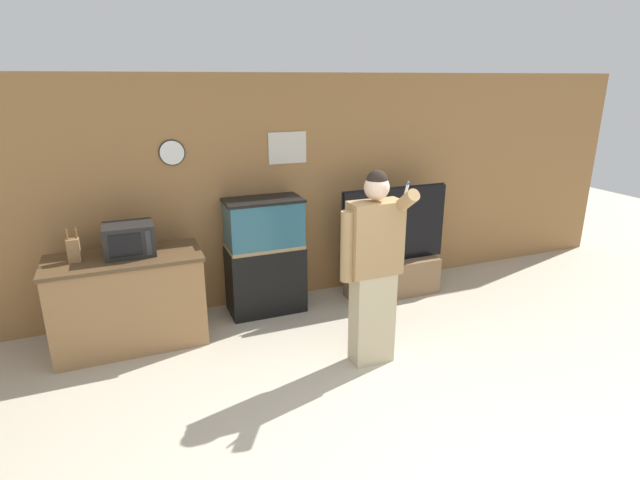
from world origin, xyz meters
name	(u,v)px	position (x,y,z in m)	size (l,w,h in m)	color
ground_plane	(418,477)	(0.00, 0.00, 0.00)	(18.00, 18.00, 0.00)	#B2A893
wall_back_paneled	(274,192)	(0.00, 3.15, 1.30)	(10.00, 0.08, 2.60)	olive
counter_island	(129,301)	(-1.68, 2.60, 0.47)	(1.44, 0.67, 0.93)	olive
microwave	(129,239)	(-1.60, 2.64, 1.08)	(0.46, 0.37, 0.30)	black
knife_block	(74,250)	(-2.09, 2.62, 1.04)	(0.11, 0.09, 0.32)	olive
aquarium_on_stand	(265,256)	(-0.22, 2.83, 0.65)	(0.84, 0.45, 1.31)	black
tv_on_stand	(393,264)	(1.33, 2.67, 0.39)	(1.37, 0.40, 1.34)	brown
person_standing	(373,267)	(0.38, 1.42, 0.94)	(0.57, 0.43, 1.81)	#BCAD89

